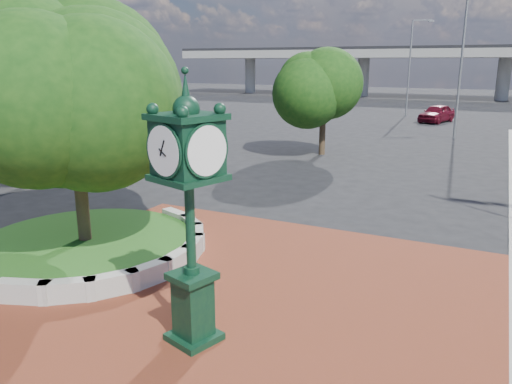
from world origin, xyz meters
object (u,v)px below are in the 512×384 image
(post_clock, at_px, (190,203))
(street_lamp_near, at_px, (466,57))
(street_lamp_far, at_px, (412,60))
(parked_car, at_px, (437,113))

(post_clock, distance_m, street_lamp_near, 30.86)
(street_lamp_near, height_order, street_lamp_far, street_lamp_near)
(post_clock, xyz_separation_m, street_lamp_near, (2.28, 30.64, 2.83))
(street_lamp_near, distance_m, street_lamp_far, 16.12)
(street_lamp_near, bearing_deg, post_clock, -94.25)
(parked_car, bearing_deg, street_lamp_near, -59.57)
(street_lamp_near, bearing_deg, street_lamp_far, 111.71)
(post_clock, height_order, street_lamp_far, street_lamp_far)
(parked_car, bearing_deg, street_lamp_far, 139.90)
(parked_car, xyz_separation_m, street_lamp_near, (2.65, -10.09, 4.87))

